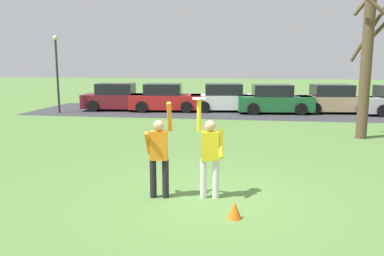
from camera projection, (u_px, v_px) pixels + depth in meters
The scene contains 13 objects.
ground_plane at pixel (209, 198), 8.17m from camera, with size 120.00×120.00×0.00m, color #567F3D.
person_catcher at pixel (210, 152), 8.01m from camera, with size 0.56×0.49×2.08m.
person_defender at pixel (159, 152), 8.04m from camera, with size 0.58×0.49×2.04m.
frisbee_disc at pixel (199, 99), 7.83m from camera, with size 0.27×0.27×0.02m, color white.
parked_car_maroon at pixel (118, 98), 23.06m from camera, with size 4.27×2.37×1.59m.
parked_car_red at pixel (165, 99), 22.64m from camera, with size 4.27×2.37×1.59m.
parked_car_white at pixel (225, 99), 22.60m from camera, with size 4.27×2.37×1.59m.
parked_car_green at pixel (274, 100), 21.69m from camera, with size 4.27×2.37×1.59m.
parked_car_tan at pixel (333, 100), 21.79m from camera, with size 4.27×2.37×1.59m.
parking_strip at pixel (248, 112), 22.23m from camera, with size 24.97×6.40×0.01m, color #38383D.
bare_tree_tall at pixel (367, 61), 14.15m from camera, with size 1.72×1.73×5.84m.
lamppost_by_lot at pixel (57, 66), 21.42m from camera, with size 0.28×0.28×4.26m.
field_cone_orange at pixel (235, 210), 7.06m from camera, with size 0.26×0.26×0.32m, color orange.
Camera 1 is at (0.83, -7.77, 2.81)m, focal length 36.36 mm.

